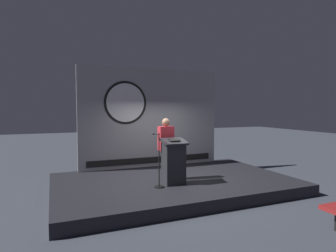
# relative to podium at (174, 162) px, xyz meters

# --- Properties ---
(ground_plane) EXTENTS (40.00, 40.00, 0.00)m
(ground_plane) POSITION_rel_podium_xyz_m (0.21, 0.49, -0.88)
(ground_plane) COLOR #383D47
(stage_platform) EXTENTS (6.40, 4.00, 0.30)m
(stage_platform) POSITION_rel_podium_xyz_m (0.21, 0.49, -0.73)
(stage_platform) COLOR black
(stage_platform) RESTS_ON ground
(banner_display) EXTENTS (4.80, 0.12, 3.27)m
(banner_display) POSITION_rel_podium_xyz_m (0.18, 2.34, 1.06)
(banner_display) COLOR #9E9EA3
(banner_display) RESTS_ON stage_platform
(podium) EXTENTS (0.64, 0.50, 1.18)m
(podium) POSITION_rel_podium_xyz_m (0.00, 0.00, 0.00)
(podium) COLOR #26262B
(podium) RESTS_ON stage_platform
(speaker_person) EXTENTS (0.40, 0.26, 1.69)m
(speaker_person) POSITION_rel_podium_xyz_m (-0.03, 0.48, 0.28)
(speaker_person) COLOR black
(speaker_person) RESTS_ON stage_platform
(microphone_stand) EXTENTS (0.24, 0.57, 1.36)m
(microphone_stand) POSITION_rel_podium_xyz_m (-0.47, -0.09, -0.10)
(microphone_stand) COLOR black
(microphone_stand) RESTS_ON stage_platform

